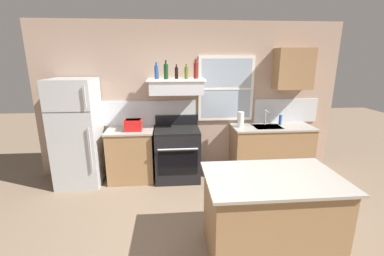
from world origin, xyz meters
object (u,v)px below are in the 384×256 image
stove_range (177,153)px  dish_soap_bottle (280,120)px  bottle_dark_green_wine (166,71)px  bottle_red_label_wine (196,71)px  paper_towel_roll (241,119)px  kitchen_island (270,215)px  bottle_olive_oil_square (186,73)px  bottle_balsamic_dark (176,73)px  toaster (133,125)px  bottle_blue_liqueur (156,72)px  refrigerator (77,133)px

stove_range → dish_soap_bottle: same height
bottle_dark_green_wine → bottle_red_label_wine: size_ratio=0.96×
paper_towel_roll → stove_range: bearing=-178.1°
bottle_red_label_wine → kitchen_island: size_ratio=0.23×
bottle_olive_oil_square → kitchen_island: 2.55m
bottle_dark_green_wine → bottle_balsamic_dark: bottle_dark_green_wine is taller
bottle_olive_oil_square → bottle_red_label_wine: bearing=26.2°
toaster → dish_soap_bottle: size_ratio=1.65×
bottle_olive_oil_square → dish_soap_bottle: size_ratio=1.35×
bottle_olive_oil_square → bottle_red_label_wine: 0.19m
bottle_dark_green_wine → kitchen_island: 2.69m
bottle_blue_liqueur → bottle_balsamic_dark: size_ratio=1.15×
bottle_blue_liqueur → kitchen_island: bottle_blue_liqueur is taller
bottle_blue_liqueur → bottle_olive_oil_square: (0.49, -0.05, -0.01)m
stove_range → bottle_red_label_wine: 1.46m
refrigerator → bottle_dark_green_wine: bearing=3.5°
bottle_blue_liqueur → paper_towel_roll: (1.44, -0.07, -0.81)m
refrigerator → dish_soap_bottle: bearing=2.6°
toaster → stove_range: 0.91m
bottle_dark_green_wine → paper_towel_roll: (1.28, -0.03, -0.83)m
dish_soap_bottle → paper_towel_roll: bearing=-172.6°
refrigerator → bottle_blue_liqueur: size_ratio=6.52×
toaster → bottle_red_label_wine: size_ratio=0.93×
stove_range → dish_soap_bottle: size_ratio=6.06×
bottle_blue_liqueur → dish_soap_bottle: bottle_blue_liqueur is taller
bottle_red_label_wine → kitchen_island: bottle_red_label_wine is taller
kitchen_island → stove_range: bearing=115.7°
stove_range → bottle_dark_green_wine: 1.42m
stove_range → bottle_balsamic_dark: 1.39m
bottle_olive_oil_square → paper_towel_roll: size_ratio=0.90×
stove_range → refrigerator: bearing=-179.2°
bottle_dark_green_wine → dish_soap_bottle: 2.22m
refrigerator → bottle_red_label_wine: bottle_red_label_wine is taller
toaster → bottle_dark_green_wine: bottle_dark_green_wine is taller
toaster → paper_towel_roll: 1.84m
stove_range → kitchen_island: (0.93, -1.94, -0.01)m
toaster → stove_range: bearing=3.3°
bottle_red_label_wine → bottle_blue_liqueur: bearing=-177.0°
bottle_dark_green_wine → bottle_olive_oil_square: bearing=-0.8°
bottle_red_label_wine → bottle_balsamic_dark: bearing=-178.2°
bottle_dark_green_wine → dish_soap_bottle: (2.04, 0.07, -0.87)m
stove_range → bottle_dark_green_wine: bottle_dark_green_wine is taller
stove_range → toaster: bearing=-176.7°
refrigerator → paper_towel_roll: size_ratio=6.57×
toaster → dish_soap_bottle: (2.61, 0.18, -0.01)m
refrigerator → toaster: bearing=-1.2°
bottle_blue_liqueur → bottle_red_label_wine: (0.66, 0.03, 0.02)m
bottle_blue_liqueur → bottle_olive_oil_square: size_ratio=1.12×
dish_soap_bottle → bottle_olive_oil_square: bearing=-177.5°
bottle_balsamic_dark → bottle_red_label_wine: size_ratio=0.74×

